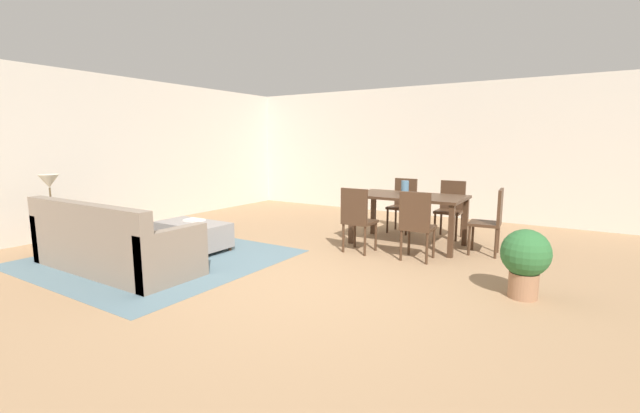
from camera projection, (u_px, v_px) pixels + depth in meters
ground_plane at (296, 281)px, 4.68m from camera, size 10.80×10.80×0.00m
wall_back at (435, 151)px, 8.65m from camera, size 9.00×0.12×2.70m
wall_left at (103, 153)px, 7.27m from camera, size 0.12×11.00×2.70m
area_rug at (159, 258)px, 5.59m from camera, size 3.00×2.80×0.01m
couch at (112, 246)px, 5.06m from camera, size 2.30×0.86×0.86m
ottoman_table at (193, 234)px, 6.00m from camera, size 1.07×0.58×0.40m
side_table at (53, 221)px, 5.82m from camera, size 0.40×0.40×0.58m
table_lamp at (49, 183)px, 5.74m from camera, size 0.26×0.26×0.53m
dining_table at (408, 201)px, 6.24m from camera, size 1.63×0.91×0.76m
dining_chair_near_left at (357, 216)px, 5.78m from camera, size 0.41×0.41×0.92m
dining_chair_near_right at (417, 222)px, 5.39m from camera, size 0.42×0.42×0.92m
dining_chair_far_left at (403, 202)px, 7.18m from camera, size 0.41×0.41×0.92m
dining_chair_far_right at (451, 206)px, 6.77m from camera, size 0.40×0.40×0.92m
dining_chair_head_east at (492, 218)px, 5.68m from camera, size 0.43×0.43×0.92m
vase_centerpiece at (405, 188)px, 6.20m from camera, size 0.11×0.11×0.22m
book_on_ottoman at (194, 220)px, 6.06m from camera, size 0.26×0.20×0.03m
potted_plant at (525, 258)px, 4.12m from camera, size 0.47×0.47×0.70m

